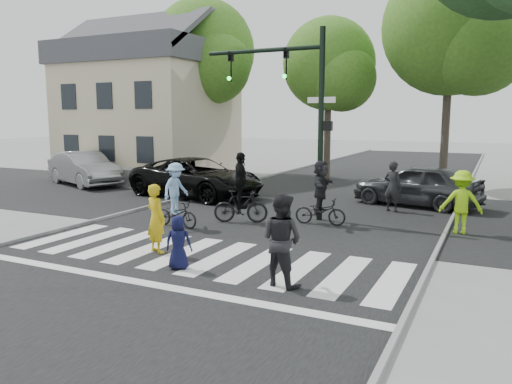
% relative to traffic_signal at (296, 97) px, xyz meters
% --- Properties ---
extents(ground, '(120.00, 120.00, 0.00)m').
position_rel_traffic_signal_xyz_m(ground, '(-0.35, -6.20, -3.90)').
color(ground, gray).
rests_on(ground, ground).
extents(road_stem, '(10.00, 70.00, 0.01)m').
position_rel_traffic_signal_xyz_m(road_stem, '(-0.35, -1.20, -3.90)').
color(road_stem, black).
rests_on(road_stem, ground).
extents(road_cross, '(70.00, 10.00, 0.01)m').
position_rel_traffic_signal_xyz_m(road_cross, '(-0.35, 1.80, -3.89)').
color(road_cross, black).
rests_on(road_cross, ground).
extents(curb_left, '(0.10, 70.00, 0.10)m').
position_rel_traffic_signal_xyz_m(curb_left, '(-5.40, -1.20, -3.85)').
color(curb_left, gray).
rests_on(curb_left, ground).
extents(curb_right, '(0.10, 70.00, 0.10)m').
position_rel_traffic_signal_xyz_m(curb_right, '(4.70, -1.20, -3.85)').
color(curb_right, gray).
rests_on(curb_right, ground).
extents(crosswalk, '(10.00, 3.85, 0.01)m').
position_rel_traffic_signal_xyz_m(crosswalk, '(-0.35, -5.54, -3.89)').
color(crosswalk, silver).
rests_on(crosswalk, ground).
extents(traffic_signal, '(4.45, 0.29, 6.00)m').
position_rel_traffic_signal_xyz_m(traffic_signal, '(0.00, 0.00, 0.00)').
color(traffic_signal, black).
rests_on(traffic_signal, ground).
extents(bg_tree_0, '(5.46, 5.20, 8.97)m').
position_rel_traffic_signal_xyz_m(bg_tree_0, '(-14.09, 9.80, 2.24)').
color(bg_tree_0, brown).
rests_on(bg_tree_0, ground).
extents(bg_tree_1, '(6.09, 5.80, 9.80)m').
position_rel_traffic_signal_xyz_m(bg_tree_1, '(-9.06, 9.28, 2.75)').
color(bg_tree_1, brown).
rests_on(bg_tree_1, ground).
extents(bg_tree_2, '(5.04, 4.80, 8.40)m').
position_rel_traffic_signal_xyz_m(bg_tree_2, '(-2.11, 10.42, 1.88)').
color(bg_tree_2, brown).
rests_on(bg_tree_2, ground).
extents(bg_tree_3, '(6.30, 6.00, 10.20)m').
position_rel_traffic_signal_xyz_m(bg_tree_3, '(3.95, 9.07, 3.04)').
color(bg_tree_3, brown).
rests_on(bg_tree_3, ground).
extents(house, '(8.40, 8.10, 8.82)m').
position_rel_traffic_signal_xyz_m(house, '(-11.85, 7.78, -0.10)').
color(house, beige).
rests_on(house, ground).
extents(pedestrian_woman, '(0.72, 0.59, 1.69)m').
position_rel_traffic_signal_xyz_m(pedestrian_woman, '(-1.47, -5.41, -3.06)').
color(pedestrian_woman, gold).
rests_on(pedestrian_woman, ground).
extents(pedestrian_child, '(0.68, 0.55, 1.19)m').
position_rel_traffic_signal_xyz_m(pedestrian_child, '(-0.21, -6.30, -3.31)').
color(pedestrian_child, black).
rests_on(pedestrian_child, ground).
extents(pedestrian_adult, '(1.03, 0.88, 1.83)m').
position_rel_traffic_signal_xyz_m(pedestrian_adult, '(2.20, -6.29, -2.98)').
color(pedestrian_adult, black).
rests_on(pedestrian_adult, ground).
extents(cyclist_left, '(1.58, 1.05, 1.94)m').
position_rel_traffic_signal_xyz_m(cyclist_left, '(-2.69, -2.84, -3.06)').
color(cyclist_left, black).
rests_on(cyclist_left, ground).
extents(cyclist_mid, '(1.74, 1.11, 2.21)m').
position_rel_traffic_signal_xyz_m(cyclist_mid, '(-1.24, -1.44, -3.00)').
color(cyclist_mid, black).
rests_on(cyclist_mid, ground).
extents(cyclist_right, '(1.61, 1.50, 1.98)m').
position_rel_traffic_signal_xyz_m(cyclist_right, '(1.09, -0.64, -3.02)').
color(cyclist_right, black).
rests_on(cyclist_right, ground).
extents(car_suv, '(6.16, 3.58, 1.61)m').
position_rel_traffic_signal_xyz_m(car_suv, '(-5.21, 2.23, -3.09)').
color(car_suv, black).
rests_on(car_suv, ground).
extents(car_silver, '(5.22, 3.41, 1.63)m').
position_rel_traffic_signal_xyz_m(car_silver, '(-12.05, 2.88, -3.09)').
color(car_silver, gray).
rests_on(car_silver, ground).
extents(car_grey, '(4.89, 2.80, 1.57)m').
position_rel_traffic_signal_xyz_m(car_grey, '(3.25, 4.02, -3.12)').
color(car_grey, '#303236').
rests_on(car_grey, ground).
extents(bystander_hivis, '(1.27, 0.87, 1.80)m').
position_rel_traffic_signal_xyz_m(bystander_hivis, '(5.04, -0.01, -3.00)').
color(bystander_hivis, '#99E112').
rests_on(bystander_hivis, ground).
extents(bystander_dark, '(0.74, 0.59, 1.77)m').
position_rel_traffic_signal_xyz_m(bystander_dark, '(2.67, 2.47, -3.01)').
color(bystander_dark, black).
rests_on(bystander_dark, ground).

